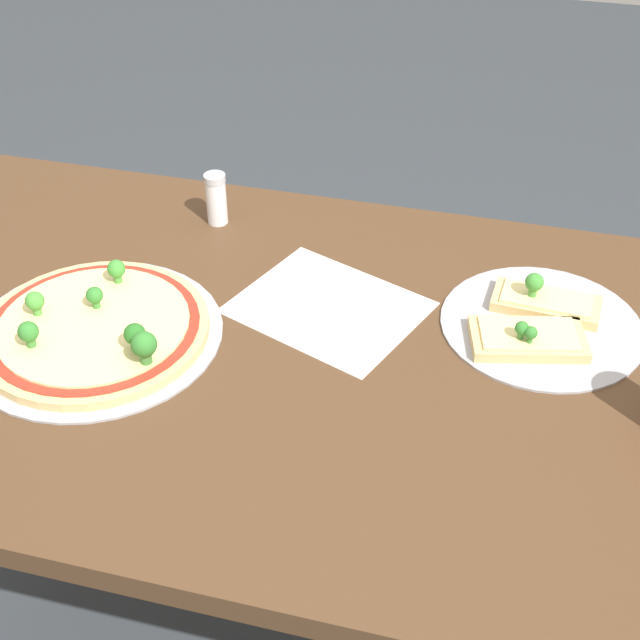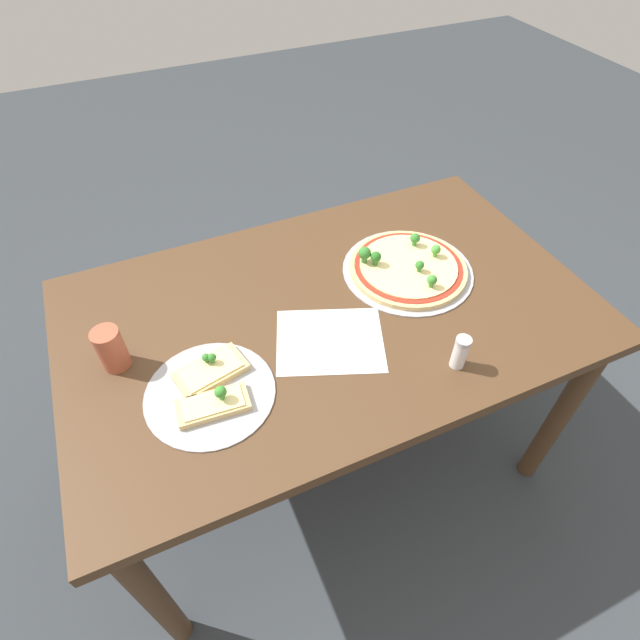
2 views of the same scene
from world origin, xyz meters
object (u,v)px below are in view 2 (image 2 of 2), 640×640
dining_table (329,332)px  condiment_shaker (460,352)px  drinking_cup (111,349)px  pizza_tray_whole (407,267)px  pizza_tray_slice (211,388)px

dining_table → condiment_shaker: 0.38m
dining_table → drinking_cup: drinking_cup is taller
drinking_cup → condiment_shaker: drinking_cup is taller
dining_table → pizza_tray_whole: size_ratio=3.74×
pizza_tray_slice → drinking_cup: drinking_cup is taller
dining_table → pizza_tray_slice: (-0.36, -0.13, 0.10)m
dining_table → drinking_cup: (-0.54, 0.03, 0.15)m
pizza_tray_whole → condiment_shaker: 0.35m
pizza_tray_whole → condiment_shaker: (-0.07, -0.34, 0.03)m
drinking_cup → pizza_tray_whole: bearing=1.0°
condiment_shaker → pizza_tray_slice: bearing=163.8°
pizza_tray_whole → drinking_cup: (-0.80, -0.01, 0.04)m
dining_table → condiment_shaker: condiment_shaker is taller
pizza_tray_whole → dining_table: bearing=-169.6°
pizza_tray_slice → drinking_cup: bearing=137.9°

